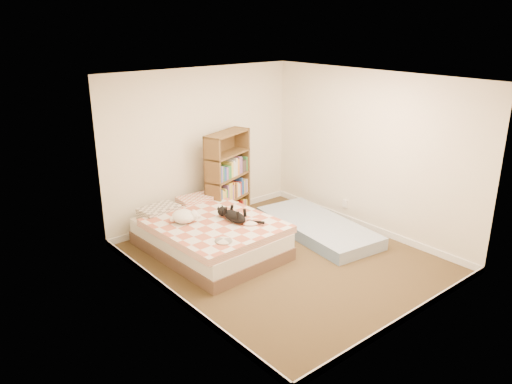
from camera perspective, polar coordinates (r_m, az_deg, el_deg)
room at (r=6.64m, az=3.45°, el=1.60°), size 3.51×4.01×2.51m
bed at (r=7.26m, az=-5.51°, el=-4.84°), size 1.60×2.13×0.55m
bookshelf at (r=8.23m, az=-3.31°, el=0.42°), size 1.00×0.60×1.50m
floor_mattress at (r=7.93m, az=7.03°, el=-4.02°), size 1.19×2.19×0.19m
black_cat at (r=7.05m, az=-2.64°, el=-2.70°), size 0.28×0.75×0.17m
white_dog at (r=7.05m, az=-8.17°, el=-2.77°), size 0.37×0.38×0.17m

